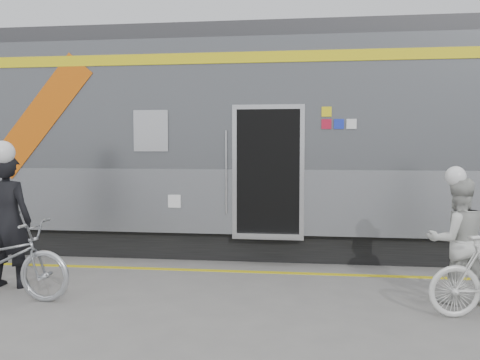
# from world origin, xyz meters

# --- Properties ---
(ground) EXTENTS (90.00, 90.00, 0.00)m
(ground) POSITION_xyz_m (0.00, 0.00, 0.00)
(ground) COLOR slate
(ground) RESTS_ON ground
(train) EXTENTS (24.00, 3.17, 4.10)m
(train) POSITION_xyz_m (-1.55, 4.19, 2.05)
(train) COLOR black
(train) RESTS_ON ground
(safety_strip) EXTENTS (24.00, 0.12, 0.01)m
(safety_strip) POSITION_xyz_m (0.00, 2.15, 0.00)
(safety_strip) COLOR yellow
(safety_strip) RESTS_ON ground
(man) EXTENTS (0.71, 0.48, 1.89)m
(man) POSITION_xyz_m (-2.90, 0.90, 0.94)
(man) COLOR black
(man) RESTS_ON ground
(woman) EXTENTS (0.85, 0.71, 1.60)m
(woman) POSITION_xyz_m (3.18, 0.95, 0.80)
(woman) COLOR beige
(woman) RESTS_ON ground
(helmet_man) EXTENTS (0.33, 0.33, 0.33)m
(helmet_man) POSITION_xyz_m (-2.90, 0.90, 2.05)
(helmet_man) COLOR white
(helmet_man) RESTS_ON man
(helmet_woman) EXTENTS (0.26, 0.26, 0.26)m
(helmet_woman) POSITION_xyz_m (3.18, 0.95, 1.73)
(helmet_woman) COLOR white
(helmet_woman) RESTS_ON woman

